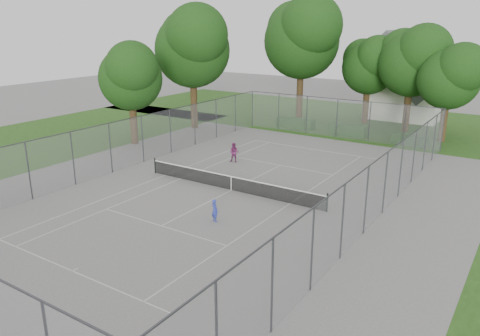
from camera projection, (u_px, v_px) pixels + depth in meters
The scene contains 18 objects.
ground at pixel (231, 190), 29.17m from camera, with size 120.00×120.00×0.00m, color slate.
grass_far at pixel (368, 121), 49.93m from camera, with size 60.00×20.00×0.00m, color #244914.
grass_left at pixel (23, 143), 40.69m from camera, with size 16.00×40.00×0.00m, color #244914.
court_markings at pixel (231, 190), 29.17m from camera, with size 11.03×23.83×0.01m.
tennis_net at pixel (231, 183), 29.02m from camera, with size 12.87×0.10×1.10m.
perimeter_fence at pixel (231, 163), 28.64m from camera, with size 18.08×34.08×3.52m.
tree_far_left at pixel (303, 35), 48.04m from camera, with size 8.94×8.16×12.85m.
tree_far_midleft at pixel (370, 63), 46.91m from camera, with size 6.20×5.66×8.91m.
tree_far_midright at pixel (413, 58), 42.81m from camera, with size 6.98×6.37×10.03m.
tree_far_right at pixel (451, 74), 39.34m from camera, with size 5.95×5.43×8.56m.
tree_side_back at pixel (193, 44), 44.15m from camera, with size 8.22×7.50×11.81m.
tree_side_front at pixel (130, 74), 38.67m from camera, with size 6.06×5.53×8.71m.
hedge_left at pixel (296, 123), 46.42m from camera, with size 3.79×1.14×0.95m, color #1B4014.
hedge_mid at pixel (348, 130), 43.05m from camera, with size 3.36×0.96×1.06m, color #1B4014.
hedge_right at pixel (409, 140), 40.04m from camera, with size 2.90×1.06×0.87m, color #1B4014.
house at pixel (407, 84), 50.15m from camera, with size 7.46×5.78×9.28m.
girl_player at pixel (215, 210), 24.43m from camera, with size 0.45×0.30×1.24m, color #2C3AA7.
woman_player at pixel (234, 153), 34.86m from camera, with size 0.72×0.56×1.48m, color #722658.
Camera 1 is at (15.50, -22.65, 10.01)m, focal length 35.00 mm.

